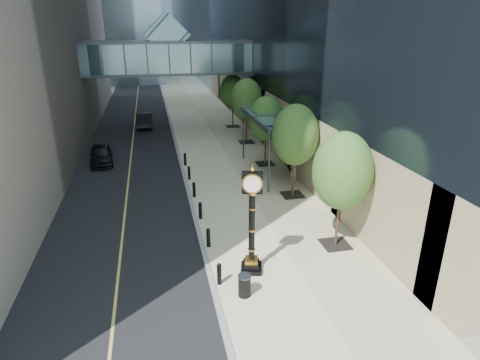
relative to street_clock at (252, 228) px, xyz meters
name	(u,v)px	position (x,y,z in m)	size (l,w,h in m)	color
ground	(287,290)	(1.11, -1.70, -2.20)	(320.00, 320.00, 0.00)	gray
road	(136,111)	(-5.89, 38.30, -2.19)	(8.00, 180.00, 0.02)	black
sidewalk	(197,109)	(2.11, 38.30, -2.17)	(8.00, 180.00, 0.06)	beige
curb	(167,110)	(-1.89, 38.30, -2.17)	(0.25, 180.00, 0.07)	gray
skywalk	(168,55)	(-1.89, 26.30, 5.51)	(17.00, 4.20, 5.80)	slate
entrance_canopy	(272,118)	(4.59, 12.30, 1.99)	(3.00, 8.00, 4.38)	#383F44
bollard_row	(197,200)	(-1.59, 7.30, -1.69)	(0.20, 16.20, 0.90)	black
street_trees	(268,117)	(4.71, 13.89, 1.75)	(2.90, 28.78, 5.96)	black
street_clock	(252,228)	(0.00, 0.00, 0.00)	(1.14, 1.14, 4.95)	black
trash_bin	(244,286)	(-0.72, -1.70, -1.69)	(0.52, 0.52, 0.90)	black
pedestrian	(294,170)	(5.58, 10.09, -1.30)	(0.62, 0.41, 1.70)	#B5B1A6
car_near	(101,154)	(-8.11, 17.42, -1.46)	(1.72, 4.27, 1.45)	black
car_far	(144,120)	(-4.72, 29.45, -1.39)	(1.69, 4.84, 1.59)	black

